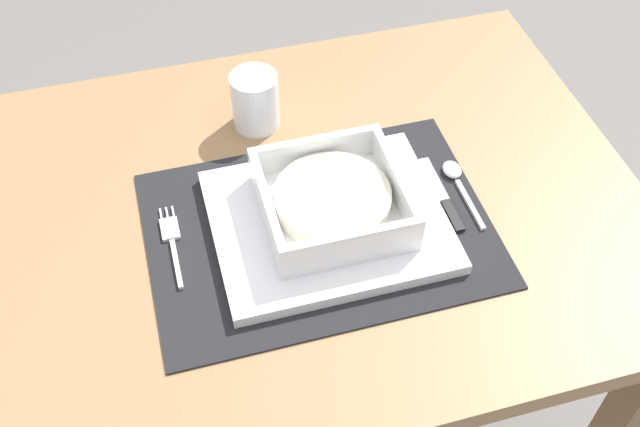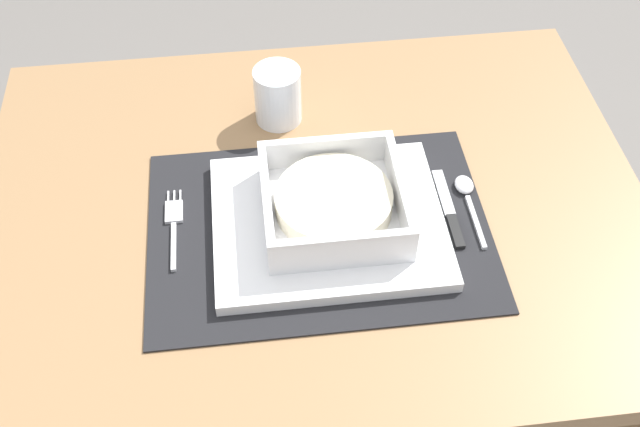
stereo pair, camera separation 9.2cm
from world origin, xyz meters
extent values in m
cube|color=#936D47|center=(0.00, 0.00, 0.73)|extent=(0.86, 0.66, 0.03)
cube|color=brown|center=(-0.38, 0.28, 0.36)|extent=(0.05, 0.05, 0.71)
cube|color=brown|center=(0.38, 0.28, 0.36)|extent=(0.05, 0.05, 0.71)
cube|color=black|center=(0.00, -0.05, 0.74)|extent=(0.42, 0.30, 0.00)
cube|color=white|center=(0.01, -0.04, 0.75)|extent=(0.28, 0.24, 0.02)
cube|color=white|center=(0.02, -0.04, 0.76)|extent=(0.17, 0.17, 0.01)
cube|color=white|center=(-0.06, -0.04, 0.79)|extent=(0.01, 0.17, 0.04)
cube|color=white|center=(0.10, -0.04, 0.79)|extent=(0.01, 0.17, 0.04)
cube|color=white|center=(0.02, -0.12, 0.79)|extent=(0.15, 0.01, 0.04)
cube|color=white|center=(0.02, 0.04, 0.79)|extent=(0.15, 0.01, 0.04)
cylinder|color=beige|center=(0.02, -0.04, 0.78)|extent=(0.14, 0.14, 0.03)
cube|color=silver|center=(-0.18, -0.06, 0.75)|extent=(0.01, 0.07, 0.00)
cube|color=silver|center=(-0.18, 0.00, 0.75)|extent=(0.02, 0.04, 0.00)
cylinder|color=silver|center=(-0.19, 0.03, 0.75)|extent=(0.00, 0.02, 0.00)
cylinder|color=silver|center=(-0.18, 0.03, 0.75)|extent=(0.00, 0.02, 0.00)
cylinder|color=silver|center=(-0.17, 0.03, 0.75)|extent=(0.00, 0.02, 0.00)
cube|color=silver|center=(0.19, -0.06, 0.75)|extent=(0.01, 0.09, 0.00)
ellipsoid|color=silver|center=(0.19, 0.00, 0.75)|extent=(0.02, 0.03, 0.01)
cube|color=black|center=(0.17, -0.07, 0.75)|extent=(0.01, 0.05, 0.01)
cube|color=silver|center=(0.17, -0.01, 0.75)|extent=(0.01, 0.08, 0.00)
cube|color=#59331E|center=(0.14, -0.09, 0.75)|extent=(0.01, 0.05, 0.01)
cube|color=silver|center=(0.14, -0.03, 0.75)|extent=(0.01, 0.08, 0.00)
cylinder|color=white|center=(-0.03, 0.17, 0.78)|extent=(0.07, 0.07, 0.08)
cylinder|color=#338C3F|center=(-0.03, 0.17, 0.76)|extent=(0.05, 0.05, 0.03)
camera|label=1|loc=(-0.16, -0.63, 1.46)|focal=42.58mm
camera|label=2|loc=(-0.07, -0.65, 1.46)|focal=42.58mm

